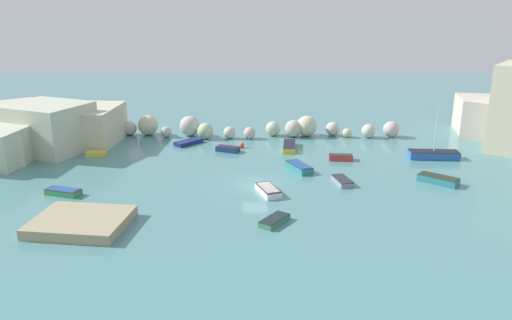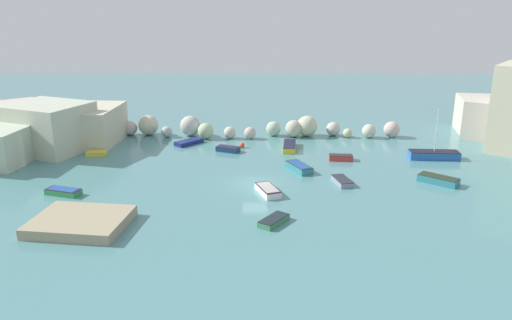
% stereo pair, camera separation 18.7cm
% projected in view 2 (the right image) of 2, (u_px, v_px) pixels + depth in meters
% --- Properties ---
extents(cove_water, '(160.00, 160.00, 0.00)m').
position_uv_depth(cove_water, '(255.00, 184.00, 48.54)').
color(cove_water, teal).
rests_on(cove_water, ground).
extents(cliff_headland_left, '(22.26, 22.10, 5.61)m').
position_uv_depth(cliff_headland_left, '(30.00, 129.00, 60.35)').
color(cliff_headland_left, beige).
rests_on(cliff_headland_left, ground).
extents(rock_breakwater, '(41.88, 4.21, 2.68)m').
position_uv_depth(rock_breakwater, '(237.00, 128.00, 65.47)').
color(rock_breakwater, beige).
rests_on(rock_breakwater, ground).
extents(stone_dock, '(7.71, 6.61, 0.83)m').
position_uv_depth(stone_dock, '(81.00, 222.00, 39.11)').
color(stone_dock, tan).
rests_on(stone_dock, ground).
extents(channel_buoy, '(0.64, 0.64, 0.64)m').
position_uv_depth(channel_buoy, '(242.00, 145.00, 60.54)').
color(channel_buoy, '#E04C28').
rests_on(channel_buoy, cove_water).
extents(moored_boat_0, '(5.54, 1.99, 5.67)m').
position_uv_depth(moored_boat_0, '(434.00, 155.00, 56.20)').
color(moored_boat_0, '#2960B1').
rests_on(moored_boat_0, cove_water).
extents(moored_boat_1, '(2.30, 1.43, 0.45)m').
position_uv_depth(moored_boat_1, '(97.00, 153.00, 57.55)').
color(moored_boat_1, yellow).
rests_on(moored_boat_1, cove_water).
extents(moored_boat_2, '(2.51, 3.61, 0.64)m').
position_uv_depth(moored_boat_2, '(268.00, 190.00, 45.94)').
color(moored_boat_2, white).
rests_on(moored_boat_2, cove_water).
extents(moored_boat_3, '(3.46, 2.15, 0.58)m').
position_uv_depth(moored_boat_3, '(63.00, 192.00, 45.71)').
color(moored_boat_3, '#348D4B').
rests_on(moored_boat_3, cove_water).
extents(moored_boat_4, '(2.82, 3.86, 0.71)m').
position_uv_depth(moored_boat_4, '(299.00, 167.00, 52.26)').
color(moored_boat_4, teal).
rests_on(moored_boat_4, cove_water).
extents(moored_boat_5, '(1.74, 4.55, 0.68)m').
position_uv_depth(moored_boat_5, '(290.00, 146.00, 60.01)').
color(moored_boat_5, yellow).
rests_on(moored_boat_5, cove_water).
extents(moored_boat_6, '(3.82, 3.51, 0.71)m').
position_uv_depth(moored_boat_6, '(438.00, 180.00, 48.59)').
color(moored_boat_6, teal).
rests_on(moored_boat_6, cove_water).
extents(moored_boat_7, '(3.51, 3.66, 0.50)m').
position_uv_depth(moored_boat_7, '(189.00, 142.00, 62.12)').
color(moored_boat_7, navy).
rests_on(moored_boat_7, cove_water).
extents(moored_boat_8, '(2.69, 1.35, 0.60)m').
position_uv_depth(moored_boat_8, '(341.00, 158.00, 55.74)').
color(moored_boat_8, red).
rests_on(moored_boat_8, cove_water).
extents(moored_boat_9, '(1.90, 3.07, 0.52)m').
position_uv_depth(moored_boat_9, '(342.00, 181.00, 48.53)').
color(moored_boat_9, gray).
rests_on(moored_boat_9, cove_water).
extents(moored_boat_10, '(2.65, 3.07, 0.48)m').
position_uv_depth(moored_boat_10, '(274.00, 221.00, 39.76)').
color(moored_boat_10, '#3E8256').
rests_on(moored_boat_10, cove_water).
extents(moored_boat_11, '(2.96, 2.16, 0.61)m').
position_uv_depth(moored_boat_11, '(228.00, 149.00, 58.98)').
color(moored_boat_11, navy).
rests_on(moored_boat_11, cove_water).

